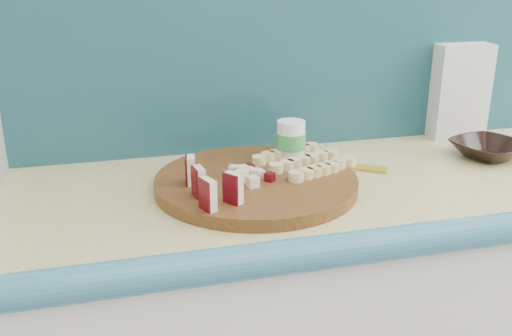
{
  "coord_description": "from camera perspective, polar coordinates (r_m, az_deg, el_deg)",
  "views": [
    {
      "loc": [
        -0.75,
        0.4,
        1.38
      ],
      "look_at": [
        -0.46,
        1.51,
        0.96
      ],
      "focal_mm": 40.0,
      "sensor_mm": 36.0,
      "label": 1
    }
  ],
  "objects": [
    {
      "name": "kitchen_counter",
      "position": [
        1.67,
        19.75,
        -14.72
      ],
      "size": [
        2.2,
        0.63,
        0.91
      ],
      "color": "white",
      "rests_on": "ground"
    },
    {
      "name": "backsplash",
      "position": [
        1.65,
        17.06,
        11.66
      ],
      "size": [
        2.2,
        0.02,
        0.5
      ],
      "primitive_type": "cube",
      "color": "teal",
      "rests_on": "kitchen_counter"
    },
    {
      "name": "cutting_board",
      "position": [
        1.23,
        -0.0,
        -1.47
      ],
      "size": [
        0.57,
        0.57,
        0.03
      ],
      "primitive_type": "cylinder",
      "rotation": [
        0.0,
        0.0,
        0.36
      ],
      "color": "#40220D",
      "rests_on": "kitchen_counter"
    },
    {
      "name": "apple_wedges",
      "position": [
        1.11,
        -4.93,
        -1.55
      ],
      "size": [
        0.1,
        0.18,
        0.06
      ],
      "color": "beige",
      "rests_on": "cutting_board"
    },
    {
      "name": "apple_chunks",
      "position": [
        1.21,
        -1.03,
        -0.67
      ],
      "size": [
        0.07,
        0.08,
        0.02
      ],
      "color": "beige",
      "rests_on": "cutting_board"
    },
    {
      "name": "banana_slices",
      "position": [
        1.3,
        4.78,
        0.75
      ],
      "size": [
        0.23,
        0.21,
        0.02
      ],
      "color": "#CDC47D",
      "rests_on": "cutting_board"
    },
    {
      "name": "brown_bowl",
      "position": [
        1.54,
        22.23,
        1.73
      ],
      "size": [
        0.21,
        0.21,
        0.04
      ],
      "primitive_type": "imported",
      "rotation": [
        0.0,
        0.0,
        0.29
      ],
      "color": "black",
      "rests_on": "kitchen_counter"
    },
    {
      "name": "flour_bag",
      "position": [
        1.68,
        19.39,
        7.36
      ],
      "size": [
        0.16,
        0.12,
        0.26
      ],
      "primitive_type": "cube",
      "rotation": [
        0.0,
        0.0,
        -0.07
      ],
      "color": "silver",
      "rests_on": "kitchen_counter"
    },
    {
      "name": "canister",
      "position": [
        1.35,
        3.5,
        2.5
      ],
      "size": [
        0.07,
        0.07,
        0.11
      ],
      "rotation": [
        0.0,
        0.0,
        0.03
      ],
      "color": "white",
      "rests_on": "kitchen_counter"
    },
    {
      "name": "banana_peel",
      "position": [
        1.37,
        7.13,
        0.13
      ],
      "size": [
        0.23,
        0.19,
        0.01
      ],
      "rotation": [
        0.0,
        0.0,
        0.29
      ],
      "color": "gold",
      "rests_on": "kitchen_counter"
    }
  ]
}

